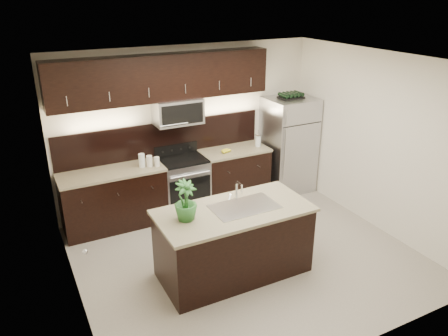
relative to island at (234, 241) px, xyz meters
name	(u,v)px	position (x,y,z in m)	size (l,w,h in m)	color
ground	(246,256)	(0.34, 0.26, -0.47)	(4.50, 4.50, 0.00)	gray
room_walls	(242,144)	(0.23, 0.22, 1.22)	(4.52, 4.02, 2.71)	beige
counter_run	(172,187)	(-0.11, 1.95, 0.00)	(3.51, 0.65, 0.94)	black
upper_fixtures	(165,84)	(-0.09, 2.09, 1.67)	(3.49, 0.40, 1.66)	black
island	(234,241)	(0.00, 0.00, 0.00)	(1.96, 0.96, 0.94)	black
sink_faucet	(244,205)	(0.15, 0.01, 0.48)	(0.84, 0.50, 0.28)	silver
refrigerator	(288,145)	(2.14, 1.89, 0.39)	(0.83, 0.75, 1.73)	#B2B2B7
wine_rack	(291,96)	(2.14, 1.89, 1.30)	(0.43, 0.26, 0.10)	black
plant	(185,201)	(-0.63, 0.04, 0.72)	(0.28, 0.28, 0.49)	#265D25
canisters	(148,161)	(-0.51, 1.87, 0.56)	(0.30, 0.17, 0.21)	silver
french_press	(258,140)	(1.50, 1.90, 0.58)	(0.10, 0.10, 0.29)	silver
bananas	(223,151)	(0.80, 1.87, 0.50)	(0.18, 0.14, 0.06)	gold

